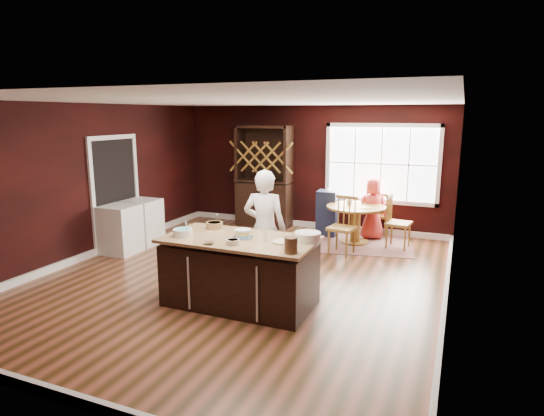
{
  "coord_description": "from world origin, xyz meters",
  "views": [
    {
      "loc": [
        3.02,
        -6.08,
        2.51
      ],
      "look_at": [
        0.31,
        0.43,
        1.05
      ],
      "focal_mm": 30.0,
      "sensor_mm": 36.0,
      "label": 1
    }
  ],
  "objects_px": {
    "dining_table": "(356,217)",
    "chair_north": "(379,214)",
    "chair_east": "(399,221)",
    "kitchen_island": "(240,273)",
    "chair_south": "(342,226)",
    "dryer": "(143,222)",
    "baker": "(265,228)",
    "high_chair": "(327,212)",
    "layer_cake": "(243,234)",
    "hutch": "(264,177)",
    "toddler": "(324,197)",
    "seated_woman": "(372,209)",
    "washer": "(120,229)"
  },
  "relations": [
    {
      "from": "layer_cake",
      "to": "chair_south",
      "type": "height_order",
      "value": "chair_south"
    },
    {
      "from": "kitchen_island",
      "to": "dryer",
      "type": "xyz_separation_m",
      "value": [
        -3.06,
        1.87,
        0.0
      ]
    },
    {
      "from": "chair_south",
      "to": "washer",
      "type": "distance_m",
      "value": 4.05
    },
    {
      "from": "kitchen_island",
      "to": "high_chair",
      "type": "relative_size",
      "value": 2.01
    },
    {
      "from": "dining_table",
      "to": "baker",
      "type": "bearing_deg",
      "value": -105.26
    },
    {
      "from": "dining_table",
      "to": "chair_south",
      "type": "xyz_separation_m",
      "value": [
        -0.07,
        -0.82,
        0.0
      ]
    },
    {
      "from": "chair_east",
      "to": "dryer",
      "type": "relative_size",
      "value": 1.21
    },
    {
      "from": "chair_north",
      "to": "layer_cake",
      "type": "bearing_deg",
      "value": 64.55
    },
    {
      "from": "kitchen_island",
      "to": "dryer",
      "type": "bearing_deg",
      "value": 148.64
    },
    {
      "from": "baker",
      "to": "high_chair",
      "type": "bearing_deg",
      "value": -98.85
    },
    {
      "from": "kitchen_island",
      "to": "hutch",
      "type": "xyz_separation_m",
      "value": [
        -1.47,
        4.17,
        0.7
      ]
    },
    {
      "from": "dining_table",
      "to": "chair_east",
      "type": "height_order",
      "value": "chair_east"
    },
    {
      "from": "toddler",
      "to": "washer",
      "type": "relative_size",
      "value": 0.29
    },
    {
      "from": "chair_south",
      "to": "chair_north",
      "type": "height_order",
      "value": "chair_south"
    },
    {
      "from": "toddler",
      "to": "hutch",
      "type": "relative_size",
      "value": 0.11
    },
    {
      "from": "hutch",
      "to": "layer_cake",
      "type": "bearing_deg",
      "value": -69.99
    },
    {
      "from": "chair_east",
      "to": "seated_woman",
      "type": "height_order",
      "value": "seated_woman"
    },
    {
      "from": "baker",
      "to": "toddler",
      "type": "xyz_separation_m",
      "value": [
        0.0,
        3.11,
        -0.06
      ]
    },
    {
      "from": "hutch",
      "to": "toddler",
      "type": "bearing_deg",
      "value": -10.86
    },
    {
      "from": "layer_cake",
      "to": "chair_north",
      "type": "distance_m",
      "value": 4.42
    },
    {
      "from": "hutch",
      "to": "dining_table",
      "type": "bearing_deg",
      "value": -15.84
    },
    {
      "from": "dining_table",
      "to": "dryer",
      "type": "height_order",
      "value": "dryer"
    },
    {
      "from": "washer",
      "to": "high_chair",
      "type": "bearing_deg",
      "value": 40.05
    },
    {
      "from": "hutch",
      "to": "washer",
      "type": "xyz_separation_m",
      "value": [
        -1.6,
        -2.94,
        -0.69
      ]
    },
    {
      "from": "dining_table",
      "to": "chair_north",
      "type": "distance_m",
      "value": 0.81
    },
    {
      "from": "seated_woman",
      "to": "hutch",
      "type": "distance_m",
      "value": 2.54
    },
    {
      "from": "chair_north",
      "to": "hutch",
      "type": "xyz_separation_m",
      "value": [
        -2.56,
        -0.1,
        0.66
      ]
    },
    {
      "from": "hutch",
      "to": "dryer",
      "type": "distance_m",
      "value": 2.88
    },
    {
      "from": "chair_east",
      "to": "chair_south",
      "type": "relative_size",
      "value": 1.0
    },
    {
      "from": "chair_east",
      "to": "washer",
      "type": "distance_m",
      "value": 5.19
    },
    {
      "from": "chair_north",
      "to": "high_chair",
      "type": "xyz_separation_m",
      "value": [
        -1.01,
        -0.39,
        0.03
      ]
    },
    {
      "from": "baker",
      "to": "toddler",
      "type": "relative_size",
      "value": 6.69
    },
    {
      "from": "kitchen_island",
      "to": "chair_south",
      "type": "relative_size",
      "value": 1.87
    },
    {
      "from": "chair_east",
      "to": "washer",
      "type": "xyz_separation_m",
      "value": [
        -4.67,
        -2.27,
        -0.09
      ]
    },
    {
      "from": "chair_east",
      "to": "toddler",
      "type": "height_order",
      "value": "chair_east"
    },
    {
      "from": "dining_table",
      "to": "chair_north",
      "type": "bearing_deg",
      "value": 66.38
    },
    {
      "from": "layer_cake",
      "to": "chair_north",
      "type": "xyz_separation_m",
      "value": [
        1.05,
        4.26,
        -0.51
      ]
    },
    {
      "from": "dining_table",
      "to": "layer_cake",
      "type": "height_order",
      "value": "layer_cake"
    },
    {
      "from": "kitchen_island",
      "to": "dining_table",
      "type": "distance_m",
      "value": 3.61
    },
    {
      "from": "high_chair",
      "to": "chair_south",
      "type": "bearing_deg",
      "value": -67.63
    },
    {
      "from": "chair_south",
      "to": "high_chair",
      "type": "relative_size",
      "value": 1.07
    },
    {
      "from": "seated_woman",
      "to": "washer",
      "type": "bearing_deg",
      "value": 10.56
    },
    {
      "from": "chair_south",
      "to": "dryer",
      "type": "xyz_separation_m",
      "value": [
        -3.76,
        -0.84,
        -0.09
      ]
    },
    {
      "from": "hutch",
      "to": "washer",
      "type": "height_order",
      "value": "hutch"
    },
    {
      "from": "chair_south",
      "to": "chair_east",
      "type": "bearing_deg",
      "value": 50.85
    },
    {
      "from": "chair_south",
      "to": "seated_woman",
      "type": "height_order",
      "value": "seated_woman"
    },
    {
      "from": "kitchen_island",
      "to": "washer",
      "type": "distance_m",
      "value": 3.3
    },
    {
      "from": "high_chair",
      "to": "layer_cake",
      "type": "bearing_deg",
      "value": -95.9
    },
    {
      "from": "chair_east",
      "to": "baker",
      "type": "bearing_deg",
      "value": 156.93
    },
    {
      "from": "dining_table",
      "to": "baker",
      "type": "distance_m",
      "value": 2.88
    }
  ]
}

